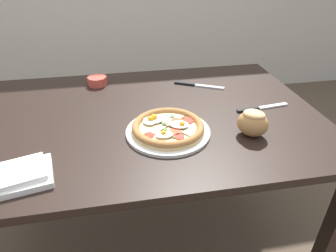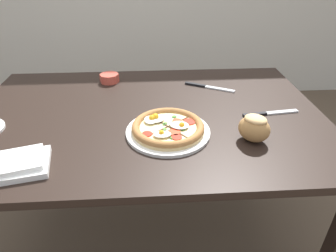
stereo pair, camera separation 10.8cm
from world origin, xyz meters
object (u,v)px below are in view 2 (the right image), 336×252
napkin_folded (19,164)px  knife_spare (270,113)px  dining_table (148,131)px  bread_piece_near (254,128)px  knife_main (209,87)px  pizza (168,128)px  ramekin_bowl (109,78)px

napkin_folded → knife_spare: napkin_folded is taller
napkin_folded → knife_spare: (0.89, 0.29, -0.01)m
dining_table → bread_piece_near: (0.37, -0.22, 0.14)m
bread_piece_near → knife_main: (-0.07, 0.45, -0.05)m
napkin_folded → knife_main: (0.69, 0.56, -0.01)m
napkin_folded → knife_main: bearing=38.9°
napkin_folded → bread_piece_near: size_ratio=1.47×
napkin_folded → bread_piece_near: 0.77m
pizza → knife_spare: bearing=15.3°
pizza → dining_table: bearing=115.6°
napkin_folded → knife_spare: bearing=17.8°
bread_piece_near → dining_table: bearing=148.9°
knife_spare → bread_piece_near: bearing=-132.2°
dining_table → pizza: (0.07, -0.16, 0.11)m
pizza → bread_piece_near: size_ratio=2.23×
ramekin_bowl → napkin_folded: 0.69m
knife_main → napkin_folded: bearing=-114.1°
napkin_folded → dining_table: bearing=39.6°
knife_main → knife_spare: bearing=-26.4°
pizza → napkin_folded: pizza is taller
napkin_folded → knife_main: size_ratio=0.90×
bread_piece_near → knife_spare: 0.23m
pizza → napkin_folded: (-0.47, -0.17, -0.00)m
dining_table → bread_piece_near: bearing=-31.1°
bread_piece_near → pizza: bearing=167.3°
ramekin_bowl → bread_piece_near: bread_piece_near is taller
napkin_folded → ramekin_bowl: bearing=72.4°
ramekin_bowl → knife_main: bearing=-12.0°
napkin_folded → knife_main: napkin_folded is taller
ramekin_bowl → knife_main: (0.48, -0.10, -0.02)m
dining_table → napkin_folded: napkin_folded is taller
ramekin_bowl → napkin_folded: (-0.21, -0.66, -0.01)m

